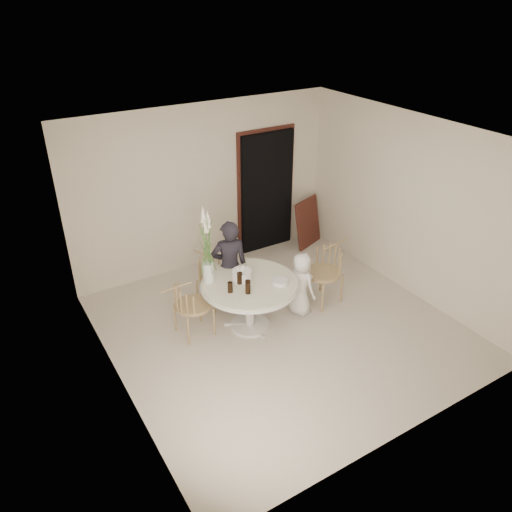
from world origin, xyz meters
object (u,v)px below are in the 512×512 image
chair_far (209,272)px  flower_vase (207,247)px  table (250,289)px  boy (301,284)px  chair_left (185,302)px  chair_right (329,264)px  birthday_cake (242,275)px  girl (230,267)px

chair_far → flower_vase: (-0.27, -0.57, 0.75)m
table → boy: boy is taller
chair_left → boy: size_ratio=0.88×
chair_right → boy: boy is taller
chair_far → birthday_cake: 0.81m
table → boy: 0.82m
boy → birthday_cake: size_ratio=3.56×
table → girl: size_ratio=0.94×
chair_right → flower_vase: bearing=-108.8°
chair_right → girl: bearing=-120.2°
table → chair_far: chair_far is taller
table → chair_far: 0.90m
chair_far → flower_vase: size_ratio=0.70×
flower_vase → chair_far: bearing=64.7°
girl → birthday_cake: 0.42m
chair_right → boy: (-0.57, -0.09, -0.11)m
chair_far → birthday_cake: (0.14, -0.75, 0.29)m
chair_left → flower_vase: size_ratio=0.76×
table → boy: (0.80, -0.08, -0.14)m
chair_left → birthday_cake: (0.79, -0.14, 0.25)m
girl → boy: bearing=161.2°
chair_far → chair_left: (-0.65, -0.61, 0.04)m
chair_far → boy: boy is taller
birthday_cake → flower_vase: size_ratio=0.24×
table → girl: 0.54m
chair_far → flower_vase: flower_vase is taller
chair_far → chair_right: bearing=-45.1°
chair_far → chair_right: 1.79m
chair_right → flower_vase: size_ratio=0.82×
girl → chair_right: bearing=177.3°
boy → birthday_cake: (-0.85, 0.21, 0.32)m
table → flower_vase: size_ratio=1.20×
table → chair_far: bearing=102.3°
table → boy: size_ratio=1.39×
chair_far → chair_left: 0.89m
girl → boy: size_ratio=1.48×
chair_left → girl: size_ratio=0.60×
chair_right → chair_left: 2.23m
boy → birthday_cake: bearing=66.7°
birthday_cake → flower_vase: bearing=156.5°
boy → chair_left: bearing=68.7°
table → birthday_cake: 0.22m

